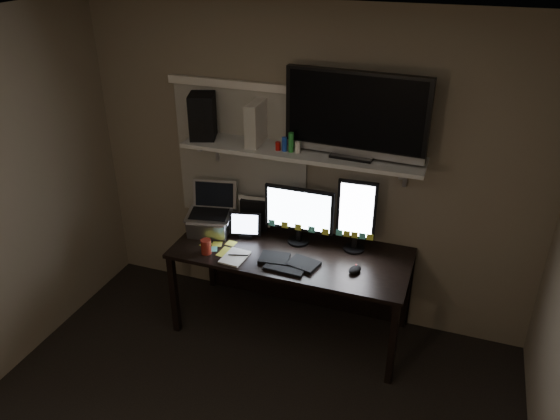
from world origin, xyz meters
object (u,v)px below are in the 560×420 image
at_px(speaker, 203,116).
at_px(keyboard, 289,261).
at_px(cup, 206,247).
at_px(monitor_portrait, 356,216).
at_px(monitor_landscape, 299,215).
at_px(tablet, 246,225).
at_px(laptop, 209,211).
at_px(desk, 296,263).
at_px(game_console, 256,123).
at_px(tv, 356,115).
at_px(mouse, 355,270).

bearing_deg(speaker, keyboard, -42.94).
bearing_deg(cup, monitor_portrait, 22.25).
xyz_separation_m(monitor_landscape, tablet, (-0.42, -0.06, -0.13)).
bearing_deg(speaker, laptop, -81.83).
bearing_deg(cup, keyboard, 7.12).
relative_size(desk, game_console, 5.64).
xyz_separation_m(monitor_landscape, tv, (0.38, 0.06, 0.81)).
height_order(keyboard, mouse, mouse).
bearing_deg(keyboard, tablet, 154.07).
distance_m(mouse, cup, 1.12).
relative_size(tv, game_console, 3.16).
relative_size(desk, cup, 15.68).
xyz_separation_m(mouse, game_console, (-0.87, 0.33, 0.89)).
distance_m(tablet, game_console, 0.81).
xyz_separation_m(mouse, tablet, (-0.93, 0.20, 0.09)).
xyz_separation_m(monitor_portrait, speaker, (-1.23, 0.02, 0.63)).
bearing_deg(laptop, tv, -3.59).
bearing_deg(laptop, monitor_landscape, -3.97).
bearing_deg(game_console, keyboard, -46.46).
xyz_separation_m(game_console, speaker, (-0.44, -0.01, 0.01)).
relative_size(cup, speaker, 0.34).
height_order(laptop, tv, tv).
distance_m(monitor_landscape, game_console, 0.77).
xyz_separation_m(monitor_landscape, game_console, (-0.36, 0.07, 0.67)).
relative_size(tv, speaker, 2.95).
relative_size(cup, tv, 0.11).
xyz_separation_m(desk, tv, (0.38, 0.09, 1.23)).
bearing_deg(game_console, mouse, -23.02).
distance_m(tablet, laptop, 0.32).
height_order(desk, keyboard, keyboard).
distance_m(monitor_portrait, keyboard, 0.60).
relative_size(mouse, laptop, 0.30).
distance_m(tablet, cup, 0.38).
xyz_separation_m(keyboard, speaker, (-0.82, 0.37, 0.91)).
relative_size(monitor_landscape, speaker, 1.59).
distance_m(desk, tablet, 0.50).
height_order(cup, speaker, speaker).
height_order(desk, tv, tv).
bearing_deg(tablet, cup, -133.24).
bearing_deg(game_console, tv, -3.15).
height_order(mouse, speaker, speaker).
relative_size(monitor_landscape, laptop, 1.36).
bearing_deg(game_console, desk, -17.81).
height_order(keyboard, laptop, laptop).
height_order(desk, laptop, laptop).
bearing_deg(keyboard, monitor_portrait, 43.42).
height_order(desk, tablet, tablet).
xyz_separation_m(tablet, game_console, (0.06, 0.13, 0.80)).
height_order(monitor_portrait, keyboard, monitor_portrait).
height_order(monitor_landscape, keyboard, monitor_landscape).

